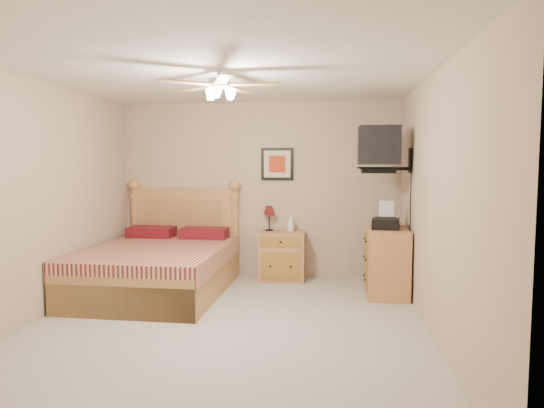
{
  "coord_description": "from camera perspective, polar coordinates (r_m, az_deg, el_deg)",
  "views": [
    {
      "loc": [
        1.04,
        -4.66,
        1.65
      ],
      "look_at": [
        0.36,
        0.9,
        1.16
      ],
      "focal_mm": 32.0,
      "sensor_mm": 36.0,
      "label": 1
    }
  ],
  "objects": [
    {
      "name": "nightstand",
      "position": [
        6.82,
        1.2,
        -6.1
      ],
      "size": [
        0.63,
        0.48,
        0.68
      ],
      "primitive_type": "cube",
      "rotation": [
        0.0,
        0.0,
        0.01
      ],
      "color": "#B37143",
      "rests_on": "ground"
    },
    {
      "name": "wall_front",
      "position": [
        2.65,
        -16.16,
        -3.95
      ],
      "size": [
        4.0,
        0.04,
        2.5
      ],
      "primitive_type": "cube",
      "color": "tan",
      "rests_on": "ground"
    },
    {
      "name": "magazine_lower",
      "position": [
        6.32,
        12.86,
        -2.45
      ],
      "size": [
        0.21,
        0.26,
        0.02
      ],
      "primitive_type": "imported",
      "rotation": [
        0.0,
        0.0,
        -0.16
      ],
      "color": "beige",
      "rests_on": "dresser"
    },
    {
      "name": "framed_picture",
      "position": [
        6.93,
        0.62,
        4.72
      ],
      "size": [
        0.46,
        0.04,
        0.46
      ],
      "primitive_type": "cube",
      "color": "black",
      "rests_on": "wall_back"
    },
    {
      "name": "fax_machine",
      "position": [
        6.04,
        13.25,
        -1.29
      ],
      "size": [
        0.37,
        0.38,
        0.34
      ],
      "primitive_type": null,
      "rotation": [
        0.0,
        0.0,
        -0.16
      ],
      "color": "black",
      "rests_on": "dresser"
    },
    {
      "name": "wall_tv",
      "position": [
        6.04,
        13.84,
        6.34
      ],
      "size": [
        0.56,
        0.46,
        0.58
      ],
      "primitive_type": null,
      "color": "black",
      "rests_on": "wall_right"
    },
    {
      "name": "magazine_upper",
      "position": [
        6.35,
        12.97,
        -2.21
      ],
      "size": [
        0.28,
        0.34,
        0.02
      ],
      "primitive_type": "imported",
      "rotation": [
        0.0,
        0.0,
        -0.24
      ],
      "color": "gray",
      "rests_on": "magazine_lower"
    },
    {
      "name": "ceiling",
      "position": [
        4.85,
        -5.68,
        15.04
      ],
      "size": [
        4.0,
        4.5,
        0.04
      ],
      "primitive_type": "cube",
      "color": "white",
      "rests_on": "ground"
    },
    {
      "name": "floor",
      "position": [
        5.05,
        -5.43,
        -14.13
      ],
      "size": [
        4.5,
        4.5,
        0.0
      ],
      "primitive_type": "plane",
      "color": "#A7A097",
      "rests_on": "ground"
    },
    {
      "name": "lotion_bottle",
      "position": [
        6.78,
        2.22,
        -2.2
      ],
      "size": [
        0.12,
        0.12,
        0.25
      ],
      "primitive_type": "imported",
      "rotation": [
        0.0,
        0.0,
        0.37
      ],
      "color": "white",
      "rests_on": "nightstand"
    },
    {
      "name": "table_lamp",
      "position": [
        6.85,
        -0.33,
        -1.68
      ],
      "size": [
        0.25,
        0.25,
        0.35
      ],
      "primitive_type": null,
      "rotation": [
        0.0,
        0.0,
        -0.37
      ],
      "color": "#5B1512",
      "rests_on": "nightstand"
    },
    {
      "name": "wall_right",
      "position": [
        4.77,
        18.59,
        -0.11
      ],
      "size": [
        0.04,
        4.5,
        2.5
      ],
      "primitive_type": "cube",
      "color": "tan",
      "rests_on": "ground"
    },
    {
      "name": "wall_left",
      "position": [
        5.57,
        -26.06,
        0.34
      ],
      "size": [
        0.04,
        4.5,
        2.5
      ],
      "primitive_type": "cube",
      "color": "tan",
      "rests_on": "ground"
    },
    {
      "name": "ceiling_fan",
      "position": [
        4.63,
        -6.22,
        13.75
      ],
      "size": [
        1.14,
        1.14,
        0.28
      ],
      "primitive_type": null,
      "color": "silver",
      "rests_on": "ceiling"
    },
    {
      "name": "bed",
      "position": [
        6.24,
        -13.41,
        -3.93
      ],
      "size": [
        1.69,
        2.19,
        1.4
      ],
      "primitive_type": null,
      "rotation": [
        0.0,
        0.0,
        -0.02
      ],
      "color": "#A5693B",
      "rests_on": "ground"
    },
    {
      "name": "wall_back",
      "position": [
        7.0,
        -1.56,
        1.69
      ],
      "size": [
        4.0,
        0.04,
        2.5
      ],
      "primitive_type": "cube",
      "color": "tan",
      "rests_on": "ground"
    },
    {
      "name": "dresser",
      "position": [
        6.18,
        13.36,
        -6.67
      ],
      "size": [
        0.5,
        0.71,
        0.84
      ],
      "primitive_type": "cube",
      "rotation": [
        0.0,
        0.0,
        -0.01
      ],
      "color": "#A1653D",
      "rests_on": "ground"
    }
  ]
}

